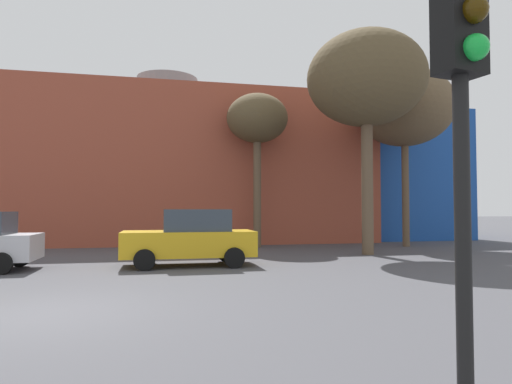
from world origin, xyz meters
TOP-DOWN VIEW (x-y plane):
  - ground_plane at (0.00, 0.00)m, footprint 200.00×200.00m
  - building_backdrop at (2.56, 21.31)m, footprint 37.39×13.65m
  - parked_car_2 at (3.16, 6.41)m, footprint 4.37×2.14m
  - traffic_light_near_right at (4.36, -5.86)m, footprint 0.40×0.39m
  - bare_tree_0 at (10.70, 8.62)m, footprint 5.05×5.05m
  - bare_tree_1 at (6.94, 13.19)m, footprint 3.11×3.11m
  - bare_tree_2 at (14.51, 12.01)m, footprint 5.05×5.05m
  - street_lamp at (14.86, 8.02)m, footprint 0.80×0.24m

SIDE VIEW (x-z plane):
  - ground_plane at x=0.00m, z-range 0.00..0.00m
  - parked_car_2 at x=3.16m, z-range -0.01..1.89m
  - traffic_light_near_right at x=4.36m, z-range 0.90..4.70m
  - building_backdrop at x=2.56m, z-range -1.04..9.60m
  - street_lamp at x=14.86m, z-range 0.53..8.68m
  - bare_tree_1 at x=6.94m, z-range 2.51..10.29m
  - bare_tree_2 at x=14.51m, z-range 2.56..11.77m
  - bare_tree_0 at x=10.70m, z-range 2.66..12.15m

